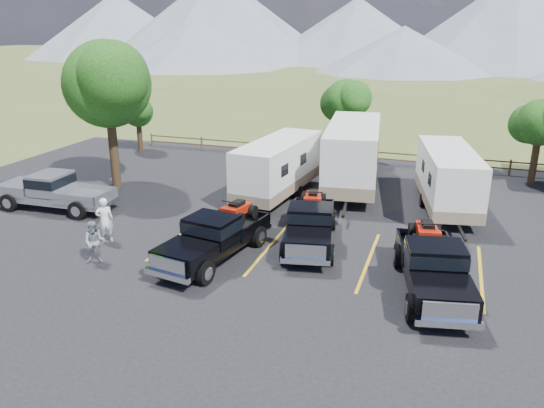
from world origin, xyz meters
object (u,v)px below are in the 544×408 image
(person_a, at_px, (105,220))
(person_b, at_px, (95,242))
(tree_big_nw, at_px, (107,84))
(rig_center, at_px, (311,223))
(trailer_right, at_px, (448,179))
(trailer_left, at_px, (278,168))
(rig_left, at_px, (216,235))
(trailer_center, at_px, (353,155))
(rig_right, at_px, (433,265))
(pickup_silver, at_px, (54,191))

(person_a, height_order, person_b, person_a)
(tree_big_nw, bearing_deg, rig_center, -18.95)
(trailer_right, bearing_deg, trailer_left, 174.58)
(tree_big_nw, distance_m, person_b, 10.86)
(rig_left, xyz_separation_m, rig_center, (3.06, 2.50, -0.03))
(rig_left, bearing_deg, rig_center, 48.73)
(tree_big_nw, bearing_deg, trailer_center, 17.92)
(trailer_left, xyz_separation_m, person_b, (-3.99, -9.75, -0.72))
(trailer_left, height_order, person_a, trailer_left)
(rig_left, height_order, trailer_right, trailer_right)
(rig_center, xyz_separation_m, person_a, (-7.98, -2.51, 0.04))
(person_b, bearing_deg, rig_center, 6.23)
(trailer_center, distance_m, trailer_right, 5.30)
(trailer_center, bearing_deg, tree_big_nw, -169.26)
(rig_left, distance_m, person_b, 4.48)
(tree_big_nw, distance_m, rig_center, 13.53)
(rig_left, distance_m, person_a, 4.92)
(rig_center, height_order, trailer_center, trailer_center)
(trailer_right, bearing_deg, person_a, -156.96)
(rig_right, relative_size, pickup_silver, 1.03)
(rig_left, distance_m, pickup_silver, 9.99)
(rig_center, relative_size, pickup_silver, 0.98)
(trailer_left, height_order, pickup_silver, trailer_left)
(tree_big_nw, distance_m, trailer_center, 13.33)
(rig_right, height_order, trailer_center, trailer_center)
(rig_center, relative_size, rig_right, 0.95)
(pickup_silver, bearing_deg, trailer_right, 106.70)
(rig_center, bearing_deg, pickup_silver, 168.25)
(trailer_left, relative_size, person_a, 4.48)
(trailer_right, bearing_deg, rig_left, -143.79)
(trailer_center, distance_m, person_a, 13.38)
(pickup_silver, height_order, person_a, person_a)
(person_b, bearing_deg, trailer_center, 34.43)
(rig_right, bearing_deg, rig_left, 167.58)
(person_b, bearing_deg, tree_big_nw, 94.85)
(trailer_left, xyz_separation_m, trailer_right, (8.23, 0.72, -0.01))
(pickup_silver, height_order, person_b, pickup_silver)
(rig_left, xyz_separation_m, trailer_left, (-0.08, 7.90, 0.61))
(pickup_silver, bearing_deg, person_a, 58.74)
(rig_right, relative_size, trailer_center, 0.61)
(pickup_silver, relative_size, person_b, 3.63)
(trailer_right, xyz_separation_m, person_b, (-12.22, -10.47, -0.71))
(rig_center, distance_m, trailer_right, 7.99)
(trailer_right, xyz_separation_m, person_a, (-13.07, -8.64, -0.58))
(trailer_left, bearing_deg, trailer_right, 10.96)
(rig_left, xyz_separation_m, rig_right, (7.93, -0.09, 0.02))
(trailer_center, bearing_deg, trailer_right, -28.68)
(tree_big_nw, xyz_separation_m, person_a, (4.03, -6.64, -4.61))
(tree_big_nw, xyz_separation_m, pickup_silver, (-0.68, -3.99, -4.63))
(pickup_silver, relative_size, person_a, 3.15)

